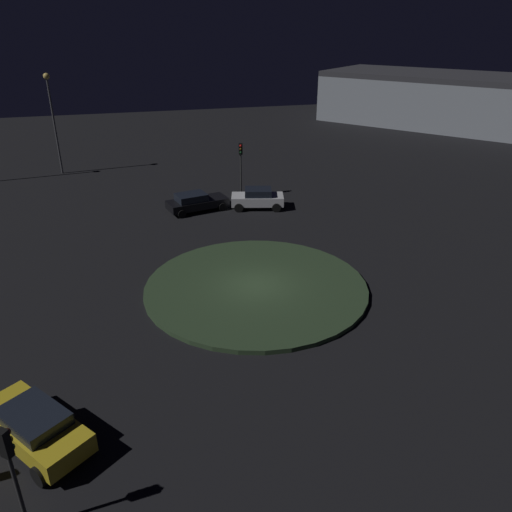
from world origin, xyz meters
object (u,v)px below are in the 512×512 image
car_black (196,202)px  traffic_light_west (241,159)px  car_yellow (34,426)px  streetlamp_southwest (52,108)px  store_building (474,102)px  car_white (258,198)px  traffic_light_southeast (11,460)px

car_black → traffic_light_west: (-2.31, 4.13, 2.45)m
traffic_light_west → car_yellow: bearing=-17.9°
traffic_light_west → streetlamp_southwest: bearing=-116.8°
traffic_light_west → store_building: 41.76m
car_white → traffic_light_southeast: (24.81, -13.67, 1.91)m
streetlamp_southwest → store_building: streetlamp_southwest is taller
traffic_light_southeast → traffic_light_west: traffic_light_west is taller
car_white → store_building: size_ratio=0.11×
traffic_light_west → streetlamp_southwest: 19.00m
traffic_light_southeast → car_black: bearing=20.4°
car_white → car_black: bearing=-173.1°
car_white → traffic_light_west: bearing=116.2°
car_black → traffic_light_west: 5.33m
car_white → traffic_light_southeast: bearing=-104.5°
traffic_light_southeast → streetlamp_southwest: streetlamp_southwest is taller
store_building → traffic_light_southeast: bearing=94.3°
car_yellow → store_building: store_building is taller
car_white → car_black: 4.79m
car_white → car_black: (-0.62, -4.75, -0.08)m
car_white → streetlamp_southwest: 21.78m
car_black → car_yellow: bearing=-125.4°
traffic_light_southeast → traffic_light_west: size_ratio=0.85×
car_yellow → store_building: size_ratio=0.12×
car_black → streetlamp_southwest: 18.24m
car_black → traffic_light_west: traffic_light_west is taller
car_black → traffic_light_southeast: (25.43, -8.93, 1.99)m
car_yellow → store_building: (-44.46, 49.78, 2.56)m
store_building → traffic_light_west: bearing=79.1°
store_building → car_white: bearing=83.0°
car_yellow → streetlamp_southwest: streetlamp_southwest is taller
car_yellow → traffic_light_west: (-24.35, 13.18, 2.36)m
car_white → car_yellow: size_ratio=0.92×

